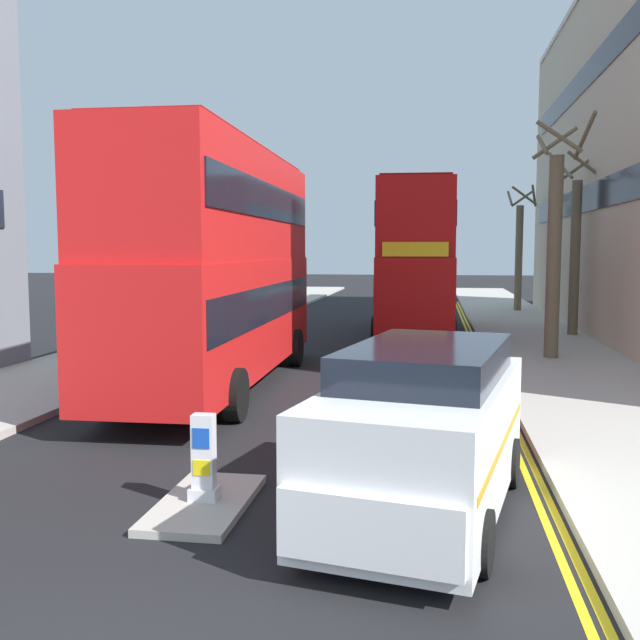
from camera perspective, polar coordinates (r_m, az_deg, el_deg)
name	(u,v)px	position (r m, az deg, el deg)	size (l,w,h in m)	color
sidewalk_right	(569,369)	(20.51, 19.12, -3.71)	(4.00, 80.00, 0.14)	#ADA89E
sidewalk_left	(114,358)	(22.24, -16.04, -2.91)	(4.00, 80.00, 0.14)	#ADA89E
kerb_line_outer	(495,383)	(18.29, 13.71, -4.88)	(0.10, 56.00, 0.01)	yellow
kerb_line_inner	(488,383)	(18.28, 13.21, -4.88)	(0.10, 56.00, 0.01)	yellow
traffic_island	(205,503)	(9.60, -9.14, -14.15)	(1.10, 2.20, 0.10)	#ADA89E
keep_left_bollard	(204,461)	(9.43, -9.20, -10.96)	(0.36, 0.28, 1.11)	silver
double_decker_bus_away	(219,260)	(17.15, -8.04, 4.70)	(2.94, 10.85, 5.64)	red
double_decker_bus_oncoming	(413,256)	(27.47, 7.41, 5.04)	(3.09, 10.89, 5.64)	#B20F0F
taxi_minivan	(422,432)	(8.95, 8.13, -8.79)	(2.80, 5.09, 2.12)	white
street_tree_near	(555,248)	(21.91, 18.11, 5.43)	(1.64, 1.64, 6.94)	#6B6047
street_tree_mid	(519,252)	(38.57, 15.52, 5.20)	(1.52, 1.56, 6.38)	#6B6047
street_tree_far	(575,245)	(28.11, 19.57, 5.61)	(2.03, 2.03, 6.81)	#6B6047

